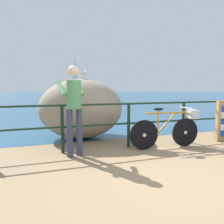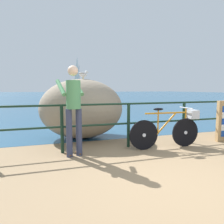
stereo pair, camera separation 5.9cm
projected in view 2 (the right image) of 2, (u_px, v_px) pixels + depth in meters
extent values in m
cube|color=#846B4C|center=(62.00, 102.00, 21.99)|extent=(120.00, 120.00, 0.10)
cube|color=navy|center=(51.00, 95.00, 48.21)|extent=(120.00, 90.00, 0.01)
cylinder|color=black|center=(62.00, 129.00, 4.40)|extent=(0.07, 0.07, 1.02)
cylinder|color=black|center=(128.00, 125.00, 4.86)|extent=(0.07, 0.07, 1.02)
cylinder|color=black|center=(184.00, 122.00, 5.32)|extent=(0.07, 0.07, 1.02)
cylinder|color=black|center=(129.00, 104.00, 4.81)|extent=(8.94, 0.04, 0.04)
cylinder|color=black|center=(129.00, 123.00, 4.86)|extent=(8.94, 0.04, 0.04)
cylinder|color=black|center=(144.00, 135.00, 4.64)|extent=(0.66, 0.07, 0.66)
cylinder|color=#B7BCC6|center=(144.00, 135.00, 4.64)|extent=(0.08, 0.06, 0.08)
cylinder|color=black|center=(185.00, 132.00, 4.91)|extent=(0.66, 0.07, 0.66)
cylinder|color=#B7BCC6|center=(185.00, 132.00, 4.91)|extent=(0.08, 0.06, 0.08)
cylinder|color=#B27219|center=(166.00, 113.00, 4.73)|extent=(0.99, 0.08, 0.04)
cylinder|color=#B27219|center=(166.00, 123.00, 4.76)|extent=(0.50, 0.06, 0.50)
cylinder|color=#B27219|center=(158.00, 122.00, 4.70)|extent=(0.03, 0.03, 0.53)
ellipsoid|color=black|center=(158.00, 109.00, 4.67)|extent=(0.24, 0.11, 0.06)
cylinder|color=#B27219|center=(186.00, 120.00, 4.88)|extent=(0.03, 0.03, 0.57)
cylinder|color=#B7BCC6|center=(186.00, 108.00, 4.85)|extent=(0.05, 0.48, 0.03)
cube|color=#B7BCC6|center=(193.00, 114.00, 4.92)|extent=(0.21, 0.25, 0.20)
cylinder|color=#333851|center=(69.00, 133.00, 4.14)|extent=(0.12, 0.12, 0.95)
ellipsoid|color=#513319|center=(69.00, 154.00, 4.24)|extent=(0.15, 0.27, 0.08)
cylinder|color=#333851|center=(79.00, 132.00, 4.23)|extent=(0.12, 0.12, 0.95)
ellipsoid|color=#513319|center=(78.00, 153.00, 4.33)|extent=(0.15, 0.27, 0.08)
cylinder|color=#4C8C59|center=(73.00, 95.00, 4.10)|extent=(0.28, 0.28, 0.55)
sphere|color=beige|center=(73.00, 71.00, 4.05)|extent=(0.20, 0.20, 0.20)
cylinder|color=#4C8C59|center=(61.00, 87.00, 4.21)|extent=(0.17, 0.52, 0.34)
cylinder|color=#4C8C59|center=(78.00, 88.00, 4.38)|extent=(0.17, 0.52, 0.34)
ellipsoid|color=gray|center=(82.00, 109.00, 5.76)|extent=(2.25, 1.82, 1.60)
cylinder|color=gold|center=(83.00, 78.00, 5.74)|extent=(0.01, 0.01, 0.06)
cylinder|color=gold|center=(84.00, 78.00, 5.71)|extent=(0.01, 0.01, 0.06)
ellipsoid|color=white|center=(83.00, 74.00, 5.71)|extent=(0.28, 0.22, 0.13)
ellipsoid|color=#9E9EA3|center=(82.00, 73.00, 5.70)|extent=(0.27, 0.22, 0.06)
sphere|color=white|center=(86.00, 72.00, 5.79)|extent=(0.08, 0.08, 0.08)
cone|color=gold|center=(88.00, 72.00, 5.83)|extent=(0.06, 0.05, 0.02)
ellipsoid|color=white|center=(79.00, 95.00, 33.09)|extent=(3.34, 4.46, 0.70)
cube|color=silver|center=(78.00, 92.00, 32.75)|extent=(1.35, 1.53, 0.36)
cylinder|color=#B2B2B7|center=(79.00, 79.00, 33.02)|extent=(0.10, 0.10, 4.20)
pyramid|color=white|center=(77.00, 69.00, 32.12)|extent=(0.86, 1.41, 3.57)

